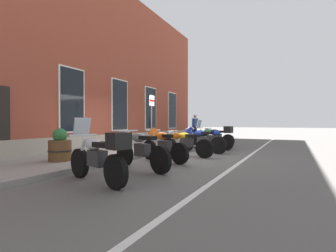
# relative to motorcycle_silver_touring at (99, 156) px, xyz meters

# --- Properties ---
(ground_plane) EXTENTS (140.00, 140.00, 0.00)m
(ground_plane) POSITION_rel_motorcycle_silver_touring_xyz_m (4.48, 1.23, -0.55)
(ground_plane) COLOR #565451
(sidewalk) EXTENTS (26.30, 2.97, 0.13)m
(sidewalk) POSITION_rel_motorcycle_silver_touring_xyz_m (4.48, 2.72, -0.48)
(sidewalk) COLOR gray
(sidewalk) RESTS_ON ground_plane
(lane_stripe) EXTENTS (26.30, 0.12, 0.01)m
(lane_stripe) POSITION_rel_motorcycle_silver_touring_xyz_m (4.48, -1.97, -0.55)
(lane_stripe) COLOR silver
(lane_stripe) RESTS_ON ground_plane
(brick_pub_facade) EXTENTS (20.30, 6.78, 7.99)m
(brick_pub_facade) POSITION_rel_motorcycle_silver_touring_xyz_m (4.48, 7.54, 3.43)
(brick_pub_facade) COLOR brown
(brick_pub_facade) RESTS_ON ground_plane
(motorcycle_silver_touring) EXTENTS (0.91, 2.00, 1.32)m
(motorcycle_silver_touring) POSITION_rel_motorcycle_silver_touring_xyz_m (0.00, 0.00, 0.00)
(motorcycle_silver_touring) COLOR black
(motorcycle_silver_touring) RESTS_ON ground_plane
(motorcycle_grey_naked) EXTENTS (0.93, 2.11, 1.02)m
(motorcycle_grey_naked) POSITION_rel_motorcycle_silver_touring_xyz_m (1.64, 0.10, -0.05)
(motorcycle_grey_naked) COLOR black
(motorcycle_grey_naked) RESTS_ON ground_plane
(motorcycle_orange_sport) EXTENTS (0.87, 1.96, 1.06)m
(motorcycle_orange_sport) POSITION_rel_motorcycle_silver_touring_xyz_m (3.09, 0.26, 0.02)
(motorcycle_orange_sport) COLOR black
(motorcycle_orange_sport) RESTS_ON ground_plane
(motorcycle_yellow_naked) EXTENTS (0.66, 2.17, 0.94)m
(motorcycle_yellow_naked) POSITION_rel_motorcycle_silver_touring_xyz_m (4.54, 0.07, -0.07)
(motorcycle_yellow_naked) COLOR black
(motorcycle_yellow_naked) RESTS_ON ground_plane
(motorcycle_blue_sport) EXTENTS (0.78, 2.19, 1.05)m
(motorcycle_blue_sport) POSITION_rel_motorcycle_silver_touring_xyz_m (5.92, 0.01, 0.02)
(motorcycle_blue_sport) COLOR black
(motorcycle_blue_sport) RESTS_ON ground_plane
(motorcycle_green_touring) EXTENTS (0.67, 2.12, 1.37)m
(motorcycle_green_touring) POSITION_rel_motorcycle_silver_touring_xyz_m (7.25, -0.13, 0.02)
(motorcycle_green_touring) COLOR black
(motorcycle_green_touring) RESTS_ON ground_plane
(motorcycle_black_naked) EXTENTS (0.76, 1.98, 0.96)m
(motorcycle_black_naked) POSITION_rel_motorcycle_silver_touring_xyz_m (8.80, 0.18, -0.07)
(motorcycle_black_naked) COLOR black
(motorcycle_black_naked) RESTS_ON ground_plane
(pedestrian_blue_top) EXTENTS (0.57, 0.31, 1.65)m
(pedestrian_blue_top) POSITION_rel_motorcycle_silver_touring_xyz_m (11.59, 2.41, 0.51)
(pedestrian_blue_top) COLOR black
(pedestrian_blue_top) RESTS_ON sidewalk
(parking_sign) EXTENTS (0.36, 0.07, 2.28)m
(parking_sign) POSITION_rel_motorcycle_silver_touring_xyz_m (5.22, 1.92, 1.06)
(parking_sign) COLOR #4C4C51
(parking_sign) RESTS_ON sidewalk
(barrel_planter) EXTENTS (0.65, 0.65, 0.93)m
(barrel_planter) POSITION_rel_motorcycle_silver_touring_xyz_m (1.09, 2.46, -0.03)
(barrel_planter) COLOR brown
(barrel_planter) RESTS_ON sidewalk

